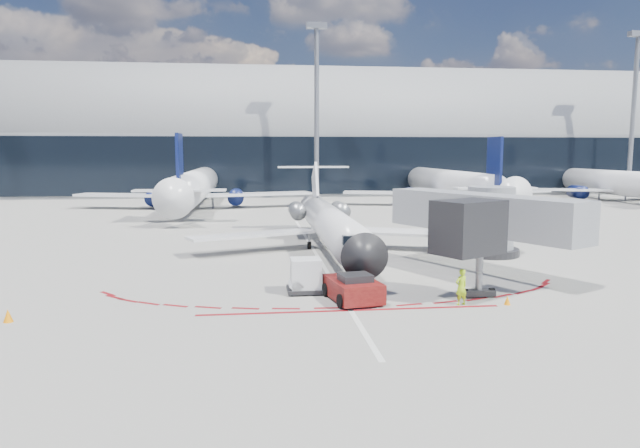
{
  "coord_description": "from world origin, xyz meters",
  "views": [
    {
      "loc": [
        -4.32,
        -36.51,
        7.24
      ],
      "look_at": [
        -0.13,
        -0.49,
        2.6
      ],
      "focal_mm": 32.0,
      "sensor_mm": 36.0,
      "label": 1
    }
  ],
  "objects": [
    {
      "name": "terminal_building",
      "position": [
        0.0,
        64.97,
        8.52
      ],
      "size": [
        150.0,
        24.15,
        24.0
      ],
      "color": "gray",
      "rests_on": "ground"
    },
    {
      "name": "light_mast_east",
      "position": [
        55.0,
        48.0,
        12.5
      ],
      "size": [
        0.7,
        0.7,
        25.0
      ],
      "primitive_type": "cylinder",
      "color": "gray",
      "rests_on": "ground"
    },
    {
      "name": "safety_cone_left",
      "position": [
        -14.82,
        -11.56,
        0.28
      ],
      "size": [
        0.4,
        0.4,
        0.56
      ],
      "primitive_type": "cone",
      "color": "orange",
      "rests_on": "ground"
    },
    {
      "name": "bg_airliner_1",
      "position": [
        22.16,
        38.69,
        5.51
      ],
      "size": [
        34.08,
        36.08,
        11.03
      ],
      "primitive_type": null,
      "color": "silver",
      "rests_on": "ground"
    },
    {
      "name": "safety_cone_right",
      "position": [
        7.56,
        -11.38,
        0.22
      ],
      "size": [
        0.31,
        0.31,
        0.43
      ],
      "primitive_type": "cone",
      "color": "orange",
      "rests_on": "ground"
    },
    {
      "name": "uld_container",
      "position": [
        -1.75,
        -7.96,
        0.88
      ],
      "size": [
        1.91,
        1.63,
        1.78
      ],
      "rotation": [
        0.0,
        0.0,
        0.01
      ],
      "color": "black",
      "rests_on": "ground"
    },
    {
      "name": "apron_stop_bar",
      "position": [
        0.0,
        -11.5,
        0.01
      ],
      "size": [
        14.0,
        0.25,
        0.01
      ],
      "primitive_type": "cube",
      "color": "maroon",
      "rests_on": "ground"
    },
    {
      "name": "jet_bridge",
      "position": [
        9.79,
        -3.01,
        3.01
      ],
      "size": [
        10.03,
        15.2,
        4.9
      ],
      "color": "gray",
      "rests_on": "ground"
    },
    {
      "name": "regional_jet",
      "position": [
        1.05,
        3.96,
        2.12
      ],
      "size": [
        20.51,
        25.29,
        6.33
      ],
      "color": "silver",
      "rests_on": "ground"
    },
    {
      "name": "apron_centerline",
      "position": [
        0.0,
        2.0,
        0.01
      ],
      "size": [
        0.25,
        40.0,
        0.01
      ],
      "primitive_type": "cube",
      "color": "silver",
      "rests_on": "ground"
    },
    {
      "name": "ramp_worker",
      "position": [
        5.36,
        -11.13,
        0.87
      ],
      "size": [
        0.73,
        0.6,
        1.73
      ],
      "primitive_type": "imported",
      "rotation": [
        0.0,
        0.0,
        3.48
      ],
      "color": "#C6FF1A",
      "rests_on": "ground"
    },
    {
      "name": "ground",
      "position": [
        0.0,
        0.0,
        0.0
      ],
      "size": [
        260.0,
        260.0,
        0.0
      ],
      "primitive_type": "plane",
      "color": "gray",
      "rests_on": "ground"
    },
    {
      "name": "light_mast_centre",
      "position": [
        5.0,
        48.0,
        12.5
      ],
      "size": [
        0.7,
        0.7,
        25.0
      ],
      "primitive_type": "cylinder",
      "color": "gray",
      "rests_on": "ground"
    },
    {
      "name": "pushback_tug",
      "position": [
        0.41,
        -9.77,
        0.61
      ],
      "size": [
        2.77,
        5.43,
        1.38
      ],
      "rotation": [
        0.0,
        0.0,
        0.18
      ],
      "color": "#4F0B0B",
      "rests_on": "ground"
    },
    {
      "name": "bg_airliner_2",
      "position": [
        48.38,
        42.94,
        5.22
      ],
      "size": [
        32.3,
        34.2,
        10.45
      ],
      "primitive_type": null,
      "color": "silver",
      "rests_on": "ground"
    },
    {
      "name": "bg_airliner_0",
      "position": [
        -11.79,
        37.81,
        5.66
      ],
      "size": [
        34.96,
        37.02,
        11.31
      ],
      "primitive_type": null,
      "color": "silver",
      "rests_on": "ground"
    }
  ]
}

